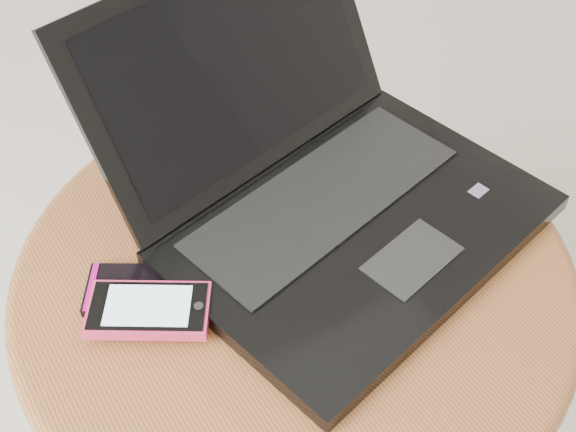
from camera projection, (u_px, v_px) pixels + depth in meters
table at (294, 321)px, 0.86m from camera, size 0.59×0.59×0.47m
laptop at (323, 182)px, 0.81m from camera, size 0.46×0.46×0.23m
phone_black at (144, 290)px, 0.76m from camera, size 0.13×0.11×0.01m
phone_pink at (149, 310)px, 0.73m from camera, size 0.13×0.12×0.01m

